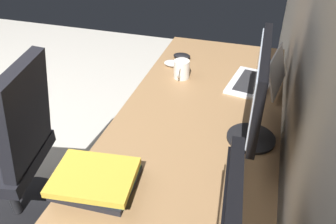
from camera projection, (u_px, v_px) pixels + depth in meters
The scene contains 9 objects.
desk at pixel (180, 172), 1.33m from camera, with size 2.40×0.73×0.73m.
drawer_pedestal at pixel (199, 178), 1.75m from camera, with size 0.40×0.51×0.69m.
monitor_primary at pixel (259, 90), 1.28m from camera, with size 0.51×0.20×0.41m.
laptop_leftmost at pixel (261, 78), 1.75m from camera, with size 0.34×0.30×0.20m.
mouse_main at pixel (173, 63), 1.96m from camera, with size 0.06×0.10×0.03m, color silver.
mouse_spare at pixel (182, 56), 2.04m from camera, with size 0.06×0.10×0.03m, color black.
book_stack_near at pixel (95, 179), 1.17m from camera, with size 0.26×0.30×0.08m.
coffee_mug at pixel (181, 69), 1.82m from camera, with size 0.13×0.09×0.10m.
office_chair at pixel (12, 160), 1.70m from camera, with size 0.56×0.59×0.97m.
Camera 1 is at (1.02, 2.06, 1.62)m, focal length 36.26 mm.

